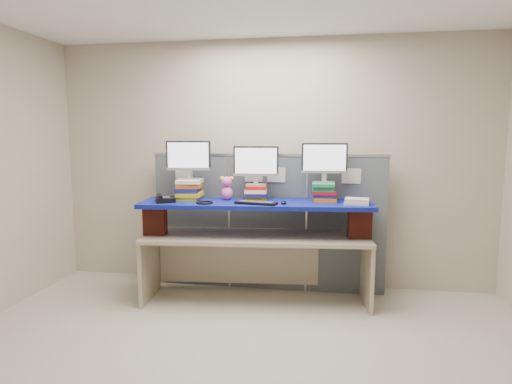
% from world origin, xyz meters
% --- Properties ---
extents(room, '(5.00, 4.00, 2.80)m').
position_xyz_m(room, '(0.00, 0.00, 1.40)').
color(room, '#B8AB98').
rests_on(room, ground).
extents(cubicle_partition, '(2.60, 0.06, 1.53)m').
position_xyz_m(cubicle_partition, '(-0.00, 1.78, 0.77)').
color(cubicle_partition, '#474D53').
rests_on(cubicle_partition, ground).
extents(desk, '(2.36, 0.88, 0.70)m').
position_xyz_m(desk, '(-0.07, 1.40, 0.56)').
color(desk, tan).
rests_on(desk, ground).
extents(brick_pier_left, '(0.24, 0.14, 0.31)m').
position_xyz_m(brick_pier_left, '(-1.10, 1.26, 0.86)').
color(brick_pier_left, maroon).
rests_on(brick_pier_left, desk).
extents(brick_pier_right, '(0.24, 0.14, 0.31)m').
position_xyz_m(brick_pier_right, '(0.98, 1.44, 0.86)').
color(brick_pier_right, maroon).
rests_on(brick_pier_right, desk).
extents(blue_board, '(2.39, 0.79, 0.04)m').
position_xyz_m(blue_board, '(-0.07, 1.40, 1.03)').
color(blue_board, navy).
rests_on(blue_board, brick_pier_left).
extents(book_stack_left, '(0.29, 0.32, 0.21)m').
position_xyz_m(book_stack_left, '(-0.79, 1.45, 1.16)').
color(book_stack_left, gold).
rests_on(book_stack_left, blue_board).
extents(book_stack_center, '(0.26, 0.32, 0.16)m').
position_xyz_m(book_stack_center, '(-0.08, 1.51, 1.13)').
color(book_stack_center, gold).
rests_on(book_stack_center, blue_board).
extents(book_stack_right, '(0.26, 0.33, 0.19)m').
position_xyz_m(book_stack_right, '(0.61, 1.58, 1.15)').
color(book_stack_right, '#C25E12').
rests_on(book_stack_right, blue_board).
extents(monitor_left, '(0.47, 0.15, 0.41)m').
position_xyz_m(monitor_left, '(-0.79, 1.45, 1.50)').
color(monitor_left, '#ADADB2').
rests_on(monitor_left, book_stack_left).
extents(monitor_center, '(0.47, 0.15, 0.41)m').
position_xyz_m(monitor_center, '(-0.09, 1.52, 1.44)').
color(monitor_center, '#ADADB2').
rests_on(monitor_center, book_stack_center).
extents(monitor_right, '(0.47, 0.15, 0.41)m').
position_xyz_m(monitor_right, '(0.62, 1.58, 1.48)').
color(monitor_right, '#ADADB2').
rests_on(monitor_right, book_stack_right).
extents(keyboard, '(0.43, 0.21, 0.03)m').
position_xyz_m(keyboard, '(-0.04, 1.25, 1.07)').
color(keyboard, black).
rests_on(keyboard, blue_board).
extents(mouse, '(0.07, 0.11, 0.03)m').
position_xyz_m(mouse, '(0.23, 1.29, 1.07)').
color(mouse, black).
rests_on(mouse, blue_board).
extents(desk_phone, '(0.24, 0.24, 0.08)m').
position_xyz_m(desk_phone, '(-0.98, 1.22, 1.08)').
color(desk_phone, black).
rests_on(desk_phone, blue_board).
extents(headset, '(0.21, 0.21, 0.02)m').
position_xyz_m(headset, '(-0.56, 1.21, 1.06)').
color(headset, black).
rests_on(headset, blue_board).
extents(plush_toy, '(0.15, 0.11, 0.25)m').
position_xyz_m(plush_toy, '(-0.39, 1.47, 1.18)').
color(plush_toy, pink).
rests_on(plush_toy, blue_board).
extents(binder_stack, '(0.26, 0.21, 0.06)m').
position_xyz_m(binder_stack, '(0.94, 1.40, 1.08)').
color(binder_stack, beige).
rests_on(binder_stack, blue_board).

